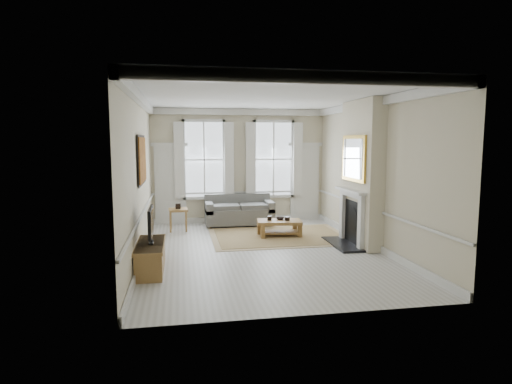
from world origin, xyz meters
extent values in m
plane|color=#B7B5AD|center=(0.00, 0.00, 0.00)|extent=(7.20, 7.20, 0.00)
plane|color=white|center=(0.00, 0.00, 3.40)|extent=(7.20, 7.20, 0.00)
plane|color=beige|center=(0.00, 3.60, 1.70)|extent=(5.20, 0.00, 5.20)
plane|color=beige|center=(-2.60, 0.00, 1.70)|extent=(0.00, 7.20, 7.20)
plane|color=beige|center=(2.60, 0.00, 1.70)|extent=(0.00, 7.20, 7.20)
cube|color=silver|center=(-2.05, 3.56, 1.15)|extent=(0.90, 0.08, 2.30)
cube|color=silver|center=(2.05, 3.56, 1.15)|extent=(0.90, 0.08, 2.30)
cube|color=#A2641B|center=(-2.56, 0.30, 2.05)|extent=(0.05, 1.66, 1.06)
cube|color=beige|center=(2.43, 0.20, 1.70)|extent=(0.35, 1.70, 3.38)
cube|color=black|center=(2.00, 0.20, 0.03)|extent=(0.55, 1.50, 0.05)
cube|color=silver|center=(2.20, -0.35, 0.57)|extent=(0.10, 0.18, 1.15)
cube|color=silver|center=(2.20, 0.75, 0.57)|extent=(0.10, 0.18, 1.15)
cube|color=silver|center=(2.15, 0.20, 1.30)|extent=(0.20, 1.45, 0.06)
cube|color=black|center=(2.25, 0.20, 0.55)|extent=(0.02, 0.92, 1.00)
cube|color=gold|center=(2.21, 0.20, 2.05)|extent=(0.06, 1.26, 1.06)
cube|color=#60615E|center=(-0.08, 3.05, 0.28)|extent=(1.96, 0.95, 0.45)
cube|color=#60615E|center=(-0.08, 3.43, 0.67)|extent=(1.96, 0.20, 0.44)
cube|color=#60615E|center=(-0.96, 3.05, 0.55)|extent=(0.20, 0.95, 0.30)
cube|color=#60615E|center=(0.80, 3.05, 0.55)|extent=(0.20, 0.95, 0.30)
cylinder|color=brown|center=(-0.94, 2.69, 0.04)|extent=(0.06, 0.06, 0.08)
cylinder|color=brown|center=(0.78, 3.41, 0.04)|extent=(0.06, 0.06, 0.08)
cube|color=brown|center=(-1.83, 2.56, 0.58)|extent=(0.53, 0.53, 0.06)
cube|color=brown|center=(-2.03, 2.36, 0.27)|extent=(0.05, 0.05, 0.55)
cube|color=brown|center=(-1.63, 2.36, 0.27)|extent=(0.05, 0.05, 0.55)
cube|color=brown|center=(-2.03, 2.75, 0.27)|extent=(0.05, 0.05, 0.55)
cube|color=brown|center=(-1.63, 2.75, 0.27)|extent=(0.05, 0.05, 0.55)
cube|color=olive|center=(0.74, 1.38, 0.01)|extent=(3.50, 2.60, 0.02)
cube|color=brown|center=(0.74, 1.38, 0.38)|extent=(1.20, 0.79, 0.08)
cube|color=brown|center=(0.27, 1.15, 0.17)|extent=(0.10, 0.10, 0.34)
cube|color=brown|center=(1.20, 1.15, 0.17)|extent=(0.10, 0.10, 0.34)
cube|color=brown|center=(0.27, 1.61, 0.17)|extent=(0.10, 0.10, 0.34)
cube|color=brown|center=(1.20, 1.61, 0.17)|extent=(0.10, 0.10, 0.34)
cylinder|color=black|center=(0.49, 1.43, 0.47)|extent=(0.11, 0.11, 0.11)
cylinder|color=black|center=(0.94, 1.33, 0.47)|extent=(0.13, 0.13, 0.09)
imported|color=black|center=(0.79, 1.48, 0.45)|extent=(0.29, 0.29, 0.06)
cube|color=brown|center=(-2.34, -1.06, 0.27)|extent=(0.48, 1.50, 0.54)
cube|color=black|center=(-2.32, -1.06, 0.55)|extent=(0.08, 0.30, 0.03)
cube|color=black|center=(-2.32, -1.06, 0.94)|extent=(0.05, 0.90, 0.55)
cube|color=black|center=(-2.29, -1.06, 0.94)|extent=(0.01, 0.83, 0.50)
camera|label=1|loc=(-1.75, -9.18, 2.46)|focal=30.00mm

